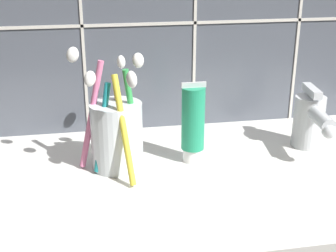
# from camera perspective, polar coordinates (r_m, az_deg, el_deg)

# --- Properties ---
(sink_counter) EXTENTS (0.77, 0.40, 0.02)m
(sink_counter) POSITION_cam_1_polar(r_m,az_deg,el_deg) (0.71, 5.10, -6.26)
(sink_counter) COLOR silver
(sink_counter) RESTS_ON ground
(toothbrush_cup) EXTENTS (0.11, 0.17, 0.19)m
(toothbrush_cup) POSITION_cam_1_polar(r_m,az_deg,el_deg) (0.70, -6.31, -0.76)
(toothbrush_cup) COLOR silver
(toothbrush_cup) RESTS_ON sink_counter
(toothpaste_tube) EXTENTS (0.04, 0.04, 0.13)m
(toothpaste_tube) POSITION_cam_1_polar(r_m,az_deg,el_deg) (0.71, 3.07, 0.34)
(toothpaste_tube) COLOR white
(toothpaste_tube) RESTS_ON sink_counter
(sink_faucet) EXTENTS (0.05, 0.13, 0.10)m
(sink_faucet) POSITION_cam_1_polar(r_m,az_deg,el_deg) (0.79, 17.00, 0.69)
(sink_faucet) COLOR silver
(sink_faucet) RESTS_ON sink_counter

